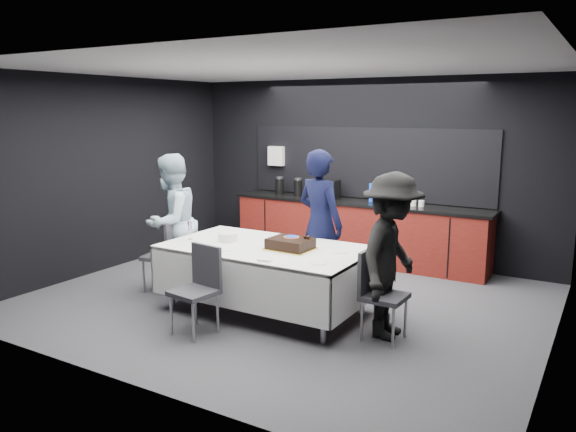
% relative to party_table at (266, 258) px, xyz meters
% --- Properties ---
extents(ground, '(6.00, 6.00, 0.00)m').
position_rel_party_table_xyz_m(ground, '(0.00, 0.40, -0.64)').
color(ground, '#404045').
rests_on(ground, ground).
extents(room_shell, '(6.04, 5.04, 2.82)m').
position_rel_party_table_xyz_m(room_shell, '(0.00, 0.40, 1.22)').
color(room_shell, white).
rests_on(room_shell, ground).
extents(kitchenette, '(4.10, 0.64, 2.05)m').
position_rel_party_table_xyz_m(kitchenette, '(-0.02, 2.62, -0.10)').
color(kitchenette, '#5A130E').
rests_on(kitchenette, ground).
extents(party_table, '(2.32, 1.32, 0.78)m').
position_rel_party_table_xyz_m(party_table, '(0.00, 0.00, 0.00)').
color(party_table, '#99999E').
rests_on(party_table, ground).
extents(cake_assembly, '(0.51, 0.42, 0.16)m').
position_rel_party_table_xyz_m(cake_assembly, '(0.31, 0.02, 0.20)').
color(cake_assembly, gold).
rests_on(cake_assembly, party_table).
extents(plate_stack, '(0.23, 0.23, 0.10)m').
position_rel_party_table_xyz_m(plate_stack, '(-0.52, -0.02, 0.19)').
color(plate_stack, white).
rests_on(plate_stack, party_table).
extents(loose_plate_near, '(0.19, 0.19, 0.01)m').
position_rel_party_table_xyz_m(loose_plate_near, '(-0.30, -0.38, 0.14)').
color(loose_plate_near, white).
rests_on(loose_plate_near, party_table).
extents(loose_plate_right_a, '(0.22, 0.22, 0.01)m').
position_rel_party_table_xyz_m(loose_plate_right_a, '(0.83, 0.20, 0.14)').
color(loose_plate_right_a, white).
rests_on(loose_plate_right_a, party_table).
extents(loose_plate_right_b, '(0.18, 0.18, 0.01)m').
position_rel_party_table_xyz_m(loose_plate_right_b, '(0.86, -0.34, 0.14)').
color(loose_plate_right_b, white).
rests_on(loose_plate_right_b, party_table).
extents(loose_plate_far, '(0.22, 0.22, 0.01)m').
position_rel_party_table_xyz_m(loose_plate_far, '(0.03, 0.51, 0.14)').
color(loose_plate_far, white).
rests_on(loose_plate_far, party_table).
extents(fork_pile, '(0.15, 0.11, 0.02)m').
position_rel_party_table_xyz_m(fork_pile, '(0.34, -0.55, 0.15)').
color(fork_pile, white).
rests_on(fork_pile, party_table).
extents(champagne_flute, '(0.06, 0.06, 0.22)m').
position_rel_party_table_xyz_m(champagne_flute, '(-0.97, -0.19, 0.30)').
color(champagne_flute, white).
rests_on(champagne_flute, party_table).
extents(chair_left, '(0.50, 0.50, 0.92)m').
position_rel_party_table_xyz_m(chair_left, '(-1.51, -0.01, -0.11)').
color(chair_left, '#2E2E33').
rests_on(chair_left, ground).
extents(chair_right, '(0.43, 0.43, 0.92)m').
position_rel_party_table_xyz_m(chair_right, '(1.40, -0.08, -0.11)').
color(chair_right, '#2E2E33').
rests_on(chair_right, ground).
extents(chair_near, '(0.47, 0.47, 0.92)m').
position_rel_party_table_xyz_m(chair_near, '(-0.27, -0.87, -0.11)').
color(chair_near, '#2E2E33').
rests_on(chair_near, ground).
extents(person_center, '(0.77, 0.61, 1.85)m').
position_rel_party_table_xyz_m(person_center, '(0.27, 0.82, 0.28)').
color(person_center, black).
rests_on(person_center, ground).
extents(person_left, '(0.74, 0.91, 1.77)m').
position_rel_party_table_xyz_m(person_left, '(-1.54, 0.12, 0.24)').
color(person_left, '#A3BDCD').
rests_on(person_left, ground).
extents(person_right, '(0.67, 1.13, 1.71)m').
position_rel_party_table_xyz_m(person_right, '(1.50, 0.03, 0.22)').
color(person_right, black).
rests_on(person_right, ground).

